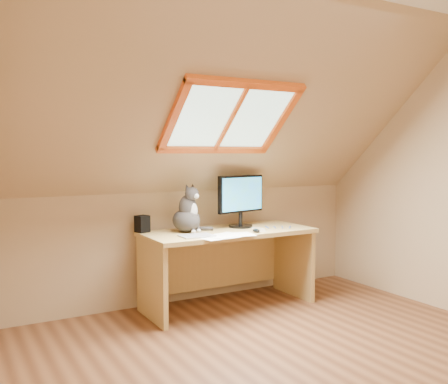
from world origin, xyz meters
TOP-DOWN VIEW (x-y plane):
  - ground at (0.00, 0.00)m, footprint 3.50×3.50m
  - room_shell at (0.00, -0.09)m, footprint 3.52×3.52m
  - desk at (0.18, 1.45)m, footprint 1.49×0.65m
  - monitor at (0.36, 1.46)m, footprint 0.50×0.21m
  - cat at (-0.18, 1.46)m, footprint 0.31×0.34m
  - desk_speaker at (-0.52, 1.63)m, footprint 0.12×0.12m
  - graphics_tablet at (-0.21, 1.21)m, footprint 0.27×0.20m
  - mouse at (0.32, 1.15)m, footprint 0.07×0.10m
  - papers at (0.00, 1.12)m, footprint 0.35×0.30m
  - cables at (0.55, 1.26)m, footprint 0.51×0.26m

SIDE VIEW (x-z plane):
  - ground at x=0.00m, z-range 0.00..0.00m
  - desk at x=0.18m, z-range 0.13..0.80m
  - papers at x=0.00m, z-range 0.68..0.68m
  - cables at x=0.55m, z-range 0.68..0.69m
  - graphics_tablet at x=-0.21m, z-range 0.68..0.69m
  - mouse at x=0.32m, z-range 0.68..0.71m
  - desk_speaker at x=-0.52m, z-range 0.68..0.82m
  - cat at x=-0.18m, z-range 0.62..1.03m
  - monitor at x=0.36m, z-range 0.71..1.18m
  - room_shell at x=0.00m, z-range 0.23..2.64m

